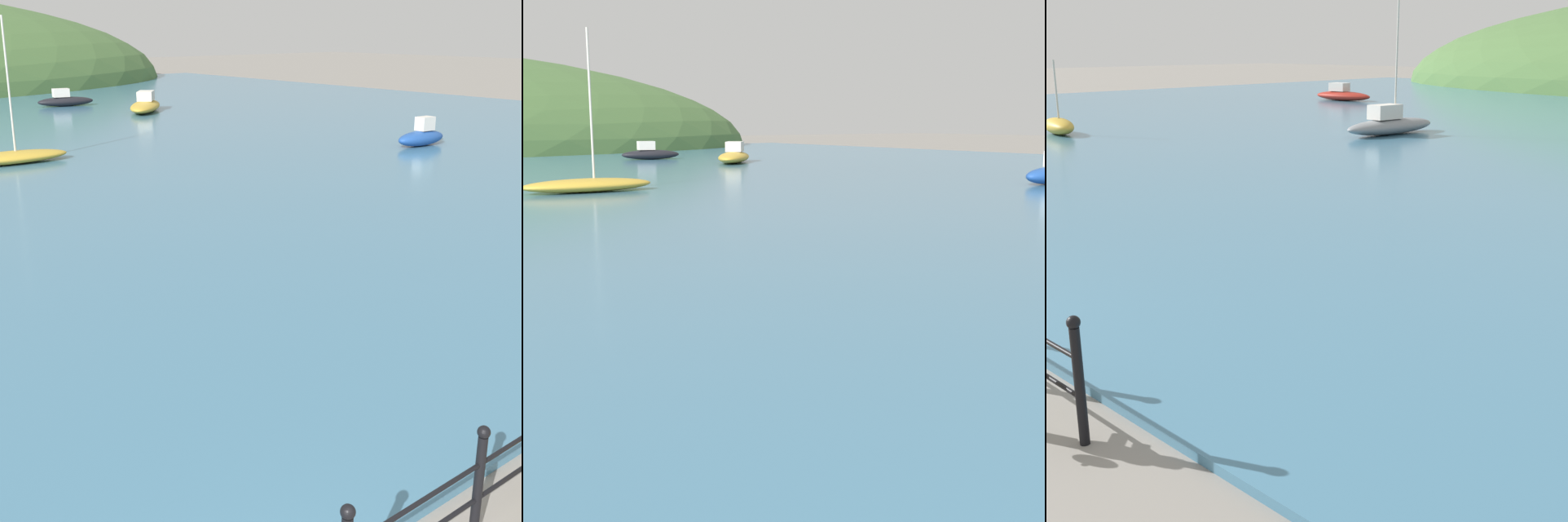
# 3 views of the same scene
# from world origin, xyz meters

# --- Properties ---
(boat_mid_harbor) EXTENTS (4.10, 1.57, 4.85)m
(boat_mid_harbor) POSITION_xyz_m (6.26, 22.94, 0.33)
(boat_mid_harbor) COLOR gold
(boat_mid_harbor) RESTS_ON water
(boat_far_right) EXTENTS (4.30, 4.84, 1.08)m
(boat_far_right) POSITION_xyz_m (18.27, 33.94, 0.45)
(boat_far_right) COLOR gold
(boat_far_right) RESTS_ON water
(boat_nearest_quay) EXTENTS (3.41, 1.60, 1.02)m
(boat_nearest_quay) POSITION_xyz_m (16.10, 39.41, 0.43)
(boat_nearest_quay) COLOR black
(boat_nearest_quay) RESTS_ON water
(boat_blue_hull) EXTENTS (2.52, 0.90, 1.12)m
(boat_blue_hull) POSITION_xyz_m (20.29, 16.43, 0.46)
(boat_blue_hull) COLOR #1E4793
(boat_blue_hull) RESTS_ON water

